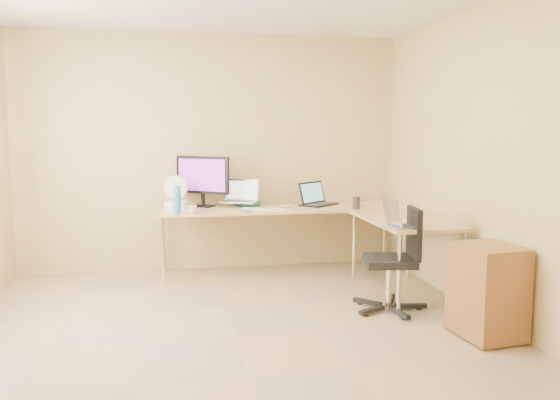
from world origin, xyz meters
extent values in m
plane|color=tan|center=(0.00, 0.00, 0.00)|extent=(4.50, 4.50, 0.00)
plane|color=tan|center=(0.00, 2.25, 1.30)|extent=(4.50, 0.00, 4.50)
plane|color=tan|center=(0.00, -2.25, 1.30)|extent=(4.50, 0.00, 4.50)
plane|color=tan|center=(2.10, 0.00, 1.30)|extent=(0.00, 4.50, 4.50)
cube|color=tan|center=(0.72, 1.85, 0.36)|extent=(2.65, 0.70, 0.73)
cube|color=tan|center=(1.70, 0.85, 0.36)|extent=(0.70, 1.30, 0.73)
cube|color=black|center=(-0.12, 2.05, 1.01)|extent=(0.64, 0.54, 0.55)
cube|color=#165947|center=(0.36, 2.05, 0.75)|extent=(0.29, 0.33, 0.05)
cube|color=silver|center=(0.27, 1.98, 0.90)|extent=(0.46, 0.42, 0.24)
cube|color=black|center=(1.15, 1.93, 0.86)|extent=(0.51, 0.49, 0.26)
cube|color=white|center=(0.48, 1.64, 0.74)|extent=(0.44, 0.25, 0.02)
ellipsoid|color=silver|center=(0.74, 1.77, 0.75)|extent=(0.12, 0.10, 0.04)
imported|color=silver|center=(-0.25, 1.55, 0.77)|extent=(0.11, 0.11, 0.08)
cylinder|color=#AEB2D2|center=(0.28, 1.58, 0.74)|extent=(0.11, 0.11, 0.03)
cylinder|color=#3989D5|center=(-0.40, 1.55, 0.87)|extent=(0.08, 0.08, 0.28)
cube|color=white|center=(-0.40, 1.86, 0.73)|extent=(0.24, 0.30, 0.01)
cube|color=white|center=(-0.40, 1.93, 0.77)|extent=(0.25, 0.22, 0.08)
cylinder|color=white|center=(-0.40, 2.01, 0.89)|extent=(0.31, 0.31, 0.32)
cylinder|color=#272423|center=(1.45, 1.55, 0.79)|extent=(0.08, 0.08, 0.13)
cube|color=silver|center=(1.46, 0.36, 0.83)|extent=(0.34, 0.29, 0.20)
cube|color=black|center=(1.37, 0.41, 0.50)|extent=(0.63, 0.63, 0.91)
cube|color=brown|center=(1.85, -0.36, 0.36)|extent=(0.45, 0.54, 0.69)
camera|label=1|loc=(-0.46, -4.17, 1.55)|focal=36.91mm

